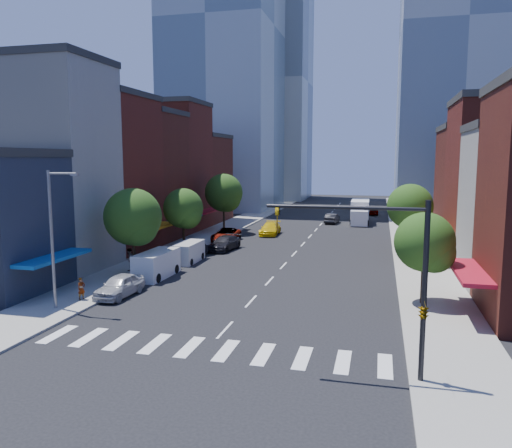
{
  "coord_description": "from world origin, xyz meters",
  "views": [
    {
      "loc": [
        8.5,
        -26.65,
        9.91
      ],
      "look_at": [
        -0.48,
        9.39,
        5.0
      ],
      "focal_mm": 35.0,
      "sensor_mm": 36.0,
      "label": 1
    }
  ],
  "objects_px": {
    "parked_car_front": "(120,286)",
    "taxi": "(270,229)",
    "parked_car_second": "(192,251)",
    "parked_car_rear": "(224,243)",
    "traffic_car_oncoming": "(332,218)",
    "cargo_van_far": "(188,252)",
    "box_truck": "(360,213)",
    "pedestrian_near": "(81,289)",
    "traffic_car_far": "(374,211)",
    "pedestrian_far": "(129,259)",
    "parked_car_third": "(226,235)",
    "cargo_van_near": "(156,265)"
  },
  "relations": [
    {
      "from": "parked_car_rear",
      "to": "cargo_van_far",
      "type": "distance_m",
      "value": 6.96
    },
    {
      "from": "cargo_van_far",
      "to": "traffic_car_oncoming",
      "type": "height_order",
      "value": "cargo_van_far"
    },
    {
      "from": "parked_car_third",
      "to": "parked_car_rear",
      "type": "relative_size",
      "value": 1.08
    },
    {
      "from": "pedestrian_near",
      "to": "cargo_van_far",
      "type": "bearing_deg",
      "value": 12.1
    },
    {
      "from": "parked_car_rear",
      "to": "cargo_van_far",
      "type": "bearing_deg",
      "value": -95.04
    },
    {
      "from": "traffic_car_oncoming",
      "to": "pedestrian_far",
      "type": "bearing_deg",
      "value": 74.73
    },
    {
      "from": "cargo_van_near",
      "to": "parked_car_rear",
      "type": "bearing_deg",
      "value": 83.66
    },
    {
      "from": "pedestrian_near",
      "to": "pedestrian_far",
      "type": "distance_m",
      "value": 9.1
    },
    {
      "from": "cargo_van_far",
      "to": "traffic_car_far",
      "type": "bearing_deg",
      "value": 69.06
    },
    {
      "from": "cargo_van_far",
      "to": "taxi",
      "type": "relative_size",
      "value": 0.83
    },
    {
      "from": "parked_car_front",
      "to": "taxi",
      "type": "height_order",
      "value": "parked_car_front"
    },
    {
      "from": "parked_car_second",
      "to": "pedestrian_far",
      "type": "bearing_deg",
      "value": -107.67
    },
    {
      "from": "parked_car_front",
      "to": "parked_car_rear",
      "type": "distance_m",
      "value": 19.33
    },
    {
      "from": "traffic_car_far",
      "to": "box_truck",
      "type": "height_order",
      "value": "box_truck"
    },
    {
      "from": "parked_car_front",
      "to": "parked_car_rear",
      "type": "bearing_deg",
      "value": 87.31
    },
    {
      "from": "parked_car_third",
      "to": "pedestrian_far",
      "type": "bearing_deg",
      "value": -103.06
    },
    {
      "from": "traffic_car_far",
      "to": "traffic_car_oncoming",
      "type": "bearing_deg",
      "value": 66.49
    },
    {
      "from": "traffic_car_far",
      "to": "pedestrian_far",
      "type": "bearing_deg",
      "value": 69.7
    },
    {
      "from": "parked_car_third",
      "to": "pedestrian_far",
      "type": "relative_size",
      "value": 2.89
    },
    {
      "from": "traffic_car_far",
      "to": "cargo_van_far",
      "type": "bearing_deg",
      "value": 71.12
    },
    {
      "from": "parked_car_front",
      "to": "taxi",
      "type": "xyz_separation_m",
      "value": [
        4.27,
        31.16,
        -0.01
      ]
    },
    {
      "from": "parked_car_second",
      "to": "traffic_car_far",
      "type": "distance_m",
      "value": 46.67
    },
    {
      "from": "cargo_van_near",
      "to": "parked_car_front",
      "type": "bearing_deg",
      "value": -88.5
    },
    {
      "from": "traffic_car_oncoming",
      "to": "pedestrian_near",
      "type": "bearing_deg",
      "value": 79.78
    },
    {
      "from": "cargo_van_near",
      "to": "cargo_van_far",
      "type": "distance_m",
      "value": 6.44
    },
    {
      "from": "taxi",
      "to": "pedestrian_near",
      "type": "bearing_deg",
      "value": -102.55
    },
    {
      "from": "traffic_car_oncoming",
      "to": "parked_car_front",
      "type": "bearing_deg",
      "value": 81.48
    },
    {
      "from": "cargo_van_near",
      "to": "cargo_van_far",
      "type": "height_order",
      "value": "cargo_van_near"
    },
    {
      "from": "taxi",
      "to": "box_truck",
      "type": "xyz_separation_m",
      "value": [
        10.84,
        14.56,
        0.87
      ]
    },
    {
      "from": "parked_car_rear",
      "to": "traffic_car_oncoming",
      "type": "relative_size",
      "value": 1.13
    },
    {
      "from": "parked_car_second",
      "to": "pedestrian_near",
      "type": "xyz_separation_m",
      "value": [
        -1.92,
        -16.21,
        0.21
      ]
    },
    {
      "from": "parked_car_rear",
      "to": "traffic_car_far",
      "type": "xyz_separation_m",
      "value": [
        15.25,
        38.59,
        -0.13
      ]
    },
    {
      "from": "pedestrian_near",
      "to": "box_truck",
      "type": "bearing_deg",
      "value": 1.19
    },
    {
      "from": "cargo_van_far",
      "to": "traffic_car_oncoming",
      "type": "bearing_deg",
      "value": 71.02
    },
    {
      "from": "cargo_van_far",
      "to": "parked_car_third",
      "type": "bearing_deg",
      "value": 89.46
    },
    {
      "from": "cargo_van_near",
      "to": "traffic_car_oncoming",
      "type": "relative_size",
      "value": 1.11
    },
    {
      "from": "parked_car_rear",
      "to": "cargo_van_far",
      "type": "height_order",
      "value": "cargo_van_far"
    },
    {
      "from": "pedestrian_far",
      "to": "pedestrian_near",
      "type": "bearing_deg",
      "value": 10.01
    },
    {
      "from": "parked_car_second",
      "to": "parked_car_rear",
      "type": "relative_size",
      "value": 0.82
    },
    {
      "from": "parked_car_second",
      "to": "taxi",
      "type": "relative_size",
      "value": 0.79
    },
    {
      "from": "parked_car_front",
      "to": "parked_car_second",
      "type": "xyz_separation_m",
      "value": [
        0.0,
        14.4,
        -0.09
      ]
    },
    {
      "from": "parked_car_second",
      "to": "cargo_van_far",
      "type": "distance_m",
      "value": 1.98
    },
    {
      "from": "traffic_car_far",
      "to": "pedestrian_far",
      "type": "relative_size",
      "value": 1.9
    },
    {
      "from": "box_truck",
      "to": "pedestrian_near",
      "type": "height_order",
      "value": "box_truck"
    },
    {
      "from": "parked_car_second",
      "to": "parked_car_third",
      "type": "distance_m",
      "value": 10.34
    },
    {
      "from": "traffic_car_far",
      "to": "cargo_van_near",
      "type": "bearing_deg",
      "value": 73.17
    },
    {
      "from": "parked_car_second",
      "to": "traffic_car_oncoming",
      "type": "xyz_separation_m",
      "value": [
        11.0,
        30.39,
        0.06
      ]
    },
    {
      "from": "box_truck",
      "to": "pedestrian_far",
      "type": "distance_m",
      "value": 42.6
    },
    {
      "from": "cargo_van_far",
      "to": "pedestrian_near",
      "type": "xyz_separation_m",
      "value": [
        -2.21,
        -14.27,
        -0.03
      ]
    },
    {
      "from": "parked_car_rear",
      "to": "traffic_car_oncoming",
      "type": "height_order",
      "value": "traffic_car_oncoming"
    }
  ]
}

